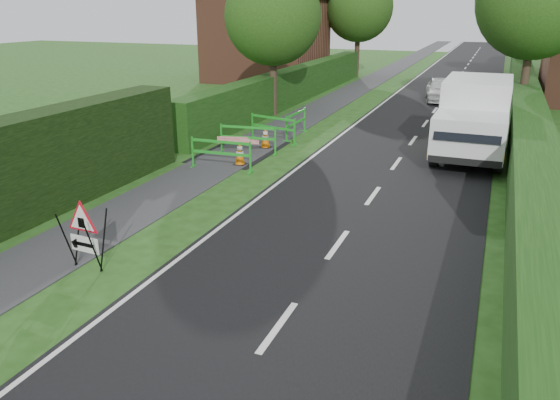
# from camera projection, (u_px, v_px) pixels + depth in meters

# --- Properties ---
(ground) EXTENTS (120.00, 120.00, 0.00)m
(ground) POSITION_uv_depth(u_px,v_px,m) (113.00, 328.00, 8.88)
(ground) COLOR #204513
(ground) RESTS_ON ground
(road_surface) EXTENTS (6.00, 90.00, 0.02)m
(road_surface) POSITION_uv_depth(u_px,v_px,m) (457.00, 80.00, 38.62)
(road_surface) COLOR black
(road_surface) RESTS_ON ground
(footpath) EXTENTS (2.00, 90.00, 0.02)m
(footpath) POSITION_uv_depth(u_px,v_px,m) (380.00, 76.00, 40.54)
(footpath) COLOR #2D2D30
(footpath) RESTS_ON ground
(hedge_west_far) EXTENTS (1.00, 24.00, 1.80)m
(hedge_west_far) POSITION_uv_depth(u_px,v_px,m) (294.00, 101.00, 29.87)
(hedge_west_far) COLOR #14380F
(hedge_west_far) RESTS_ON ground
(hedge_east) EXTENTS (1.20, 50.00, 1.50)m
(hedge_east) POSITION_uv_depth(u_px,v_px,m) (524.00, 144.00, 20.60)
(hedge_east) COLOR #14380F
(hedge_east) RESTS_ON ground
(house_west) EXTENTS (7.50, 7.40, 7.88)m
(house_west) POSITION_uv_depth(u_px,v_px,m) (267.00, 37.00, 37.64)
(house_west) COLOR brown
(house_west) RESTS_ON ground
(tree_nw) EXTENTS (4.40, 4.40, 6.70)m
(tree_nw) POSITION_uv_depth(u_px,v_px,m) (273.00, 17.00, 24.72)
(tree_nw) COLOR #2D2116
(tree_nw) RESTS_ON ground
(tree_ne) EXTENTS (5.20, 5.20, 7.79)m
(tree_ne) POSITION_uv_depth(u_px,v_px,m) (536.00, 0.00, 24.15)
(tree_ne) COLOR #2D2116
(tree_ne) RESTS_ON ground
(tree_fw) EXTENTS (4.80, 4.80, 7.24)m
(tree_fw) POSITION_uv_depth(u_px,v_px,m) (359.00, 7.00, 38.60)
(tree_fw) COLOR #2D2116
(tree_fw) RESTS_ON ground
(tree_fe) EXTENTS (4.20, 4.20, 6.33)m
(tree_fe) POSITION_uv_depth(u_px,v_px,m) (525.00, 16.00, 38.46)
(tree_fe) COLOR #2D2116
(tree_fe) RESTS_ON ground
(triangle_sign) EXTENTS (0.88, 0.88, 1.22)m
(triangle_sign) POSITION_uv_depth(u_px,v_px,m) (81.00, 230.00, 10.58)
(triangle_sign) COLOR black
(triangle_sign) RESTS_ON ground
(works_van) EXTENTS (2.26, 5.66, 2.57)m
(works_van) POSITION_uv_depth(u_px,v_px,m) (474.00, 116.00, 18.73)
(works_van) COLOR silver
(works_van) RESTS_ON ground
(traffic_cone_0) EXTENTS (0.38, 0.38, 0.79)m
(traffic_cone_0) POSITION_uv_depth(u_px,v_px,m) (469.00, 153.00, 17.82)
(traffic_cone_0) COLOR black
(traffic_cone_0) RESTS_ON ground
(traffic_cone_1) EXTENTS (0.38, 0.38, 0.79)m
(traffic_cone_1) POSITION_uv_depth(u_px,v_px,m) (480.00, 143.00, 19.24)
(traffic_cone_1) COLOR black
(traffic_cone_1) RESTS_ON ground
(traffic_cone_2) EXTENTS (0.38, 0.38, 0.79)m
(traffic_cone_2) POSITION_uv_depth(u_px,v_px,m) (473.00, 133.00, 20.76)
(traffic_cone_2) COLOR black
(traffic_cone_2) RESTS_ON ground
(traffic_cone_3) EXTENTS (0.38, 0.38, 0.79)m
(traffic_cone_3) POSITION_uv_depth(u_px,v_px,m) (240.00, 153.00, 17.84)
(traffic_cone_3) COLOR black
(traffic_cone_3) RESTS_ON ground
(traffic_cone_4) EXTENTS (0.38, 0.38, 0.79)m
(traffic_cone_4) POSITION_uv_depth(u_px,v_px,m) (265.00, 137.00, 19.98)
(traffic_cone_4) COLOR black
(traffic_cone_4) RESTS_ON ground
(ped_barrier_0) EXTENTS (2.07, 0.45, 1.00)m
(ped_barrier_0) POSITION_uv_depth(u_px,v_px,m) (221.00, 151.00, 17.20)
(ped_barrier_0) COLOR #1C9A21
(ped_barrier_0) RESTS_ON ground
(ped_barrier_1) EXTENTS (2.09, 0.60, 1.00)m
(ped_barrier_1) POSITION_uv_depth(u_px,v_px,m) (248.00, 136.00, 19.22)
(ped_barrier_1) COLOR #1C9A21
(ped_barrier_1) RESTS_ON ground
(ped_barrier_2) EXTENTS (2.08, 0.83, 1.00)m
(ped_barrier_2) POSITION_uv_depth(u_px,v_px,m) (273.00, 125.00, 20.85)
(ped_barrier_2) COLOR #1C9A21
(ped_barrier_2) RESTS_ON ground
(ped_barrier_3) EXTENTS (0.39, 2.07, 1.00)m
(ped_barrier_3) POSITION_uv_depth(u_px,v_px,m) (296.00, 121.00, 21.68)
(ped_barrier_3) COLOR #1C9A21
(ped_barrier_3) RESTS_ON ground
(redwhite_plank) EXTENTS (1.46, 0.44, 0.25)m
(redwhite_plank) POSITION_uv_depth(u_px,v_px,m) (238.00, 153.00, 19.46)
(redwhite_plank) COLOR red
(redwhite_plank) RESTS_ON ground
(hatchback_car) EXTENTS (2.06, 3.91, 1.27)m
(hatchback_car) POSITION_uv_depth(u_px,v_px,m) (441.00, 89.00, 29.75)
(hatchback_car) COLOR silver
(hatchback_car) RESTS_ON ground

